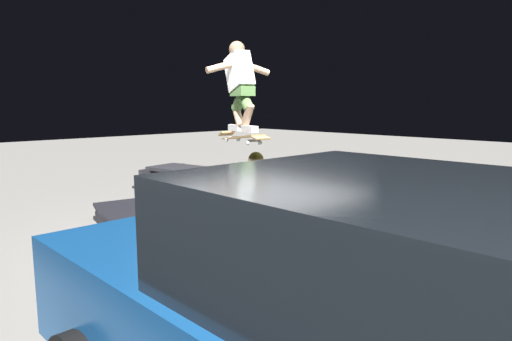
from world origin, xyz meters
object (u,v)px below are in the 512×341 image
at_px(skater_airborne, 240,82).
at_px(parked_car, 381,338).
at_px(person_sitting_on_ledge, 249,199).
at_px(skateboard, 243,137).
at_px(ledge_box_main, 257,226).
at_px(kicker_ramp, 135,220).
at_px(picnic_table_back, 193,182).

bearing_deg(skater_airborne, parked_car, 148.04).
distance_m(person_sitting_on_ledge, skateboard, 0.78).
height_order(ledge_box_main, parked_car, parked_car).
distance_m(skateboard, skater_airborne, 0.69).
xyz_separation_m(kicker_ramp, parked_car, (-5.25, 1.58, 0.73)).
relative_size(ledge_box_main, skater_airborne, 1.73).
bearing_deg(ledge_box_main, skater_airborne, 95.68).
xyz_separation_m(ledge_box_main, skater_airborne, (-0.03, 0.32, 1.93)).
height_order(ledge_box_main, person_sitting_on_ledge, person_sitting_on_ledge).
height_order(person_sitting_on_ledge, kicker_ramp, person_sitting_on_ledge).
bearing_deg(skater_airborne, picnic_table_back, -20.78).
xyz_separation_m(ledge_box_main, person_sitting_on_ledge, (-0.27, 0.39, 0.48)).
bearing_deg(parked_car, person_sitting_on_ledge, -33.02).
distance_m(skater_airborne, parked_car, 4.01).
bearing_deg(picnic_table_back, skateboard, 159.38).
bearing_deg(kicker_ramp, skateboard, -169.12).
relative_size(skateboard, skater_airborne, 0.93).
bearing_deg(parked_car, ledge_box_main, -35.67).
distance_m(kicker_ramp, picnic_table_back, 1.34).
xyz_separation_m(skateboard, picnic_table_back, (2.27, -0.85, -0.97)).
height_order(person_sitting_on_ledge, picnic_table_back, person_sitting_on_ledge).
bearing_deg(skateboard, picnic_table_back, -20.62).
height_order(skateboard, kicker_ramp, skateboard).
height_order(skater_airborne, kicker_ramp, skater_airborne).
distance_m(skater_airborne, kicker_ramp, 2.96).
distance_m(person_sitting_on_ledge, picnic_table_back, 2.62).
distance_m(ledge_box_main, parked_car, 4.02).
xyz_separation_m(skateboard, parked_car, (-3.14, 1.98, -0.68)).
bearing_deg(skateboard, skater_airborne, -13.86).
xyz_separation_m(person_sitting_on_ledge, parked_car, (-2.96, 1.92, 0.08)).
height_order(ledge_box_main, picnic_table_back, picnic_table_back).
relative_size(kicker_ramp, picnic_table_back, 0.76).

